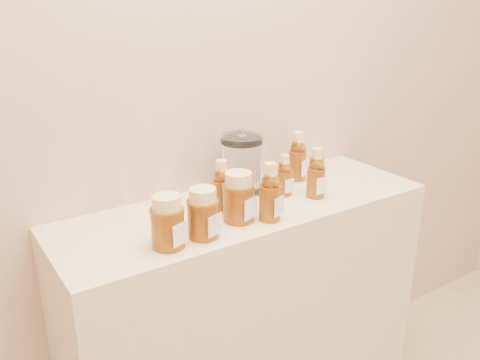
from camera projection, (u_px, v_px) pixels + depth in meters
wall_back at (211, 50)px, 1.57m from camera, size 3.50×0.02×2.70m
display_table at (246, 326)px, 1.73m from camera, size 1.20×0.40×0.90m
bear_bottle_back_left at (222, 183)px, 1.50m from camera, size 0.08×0.08×0.18m
bear_bottle_back_mid at (285, 172)px, 1.62m from camera, size 0.05×0.05×0.15m
bear_bottle_back_right at (297, 153)px, 1.75m from camera, size 0.08×0.08×0.19m
bear_bottle_front_left at (270, 188)px, 1.44m from camera, size 0.08×0.08×0.19m
bear_bottle_front_right at (316, 170)px, 1.60m from camera, size 0.07×0.07×0.18m
honey_jar_left at (167, 222)px, 1.29m from camera, size 0.12×0.12×0.14m
honey_jar_back at (238, 197)px, 1.44m from camera, size 0.12×0.12×0.15m
honey_jar_front at (203, 213)px, 1.34m from camera, size 0.11×0.11×0.14m
glass_canister at (242, 162)px, 1.63m from camera, size 0.18×0.18×0.21m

